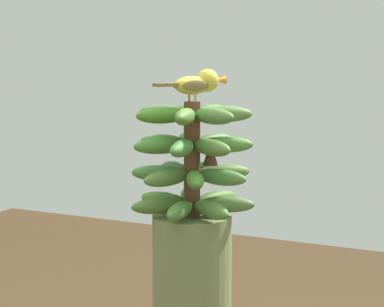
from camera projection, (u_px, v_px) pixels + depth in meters
banana_bunch at (192, 159)px, 1.66m from camera, size 0.30×0.30×0.28m
perched_bird at (198, 83)px, 1.65m from camera, size 0.13×0.17×0.08m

